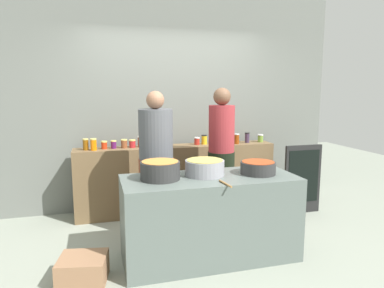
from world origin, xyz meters
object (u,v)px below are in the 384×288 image
preserve_jar_8 (166,142)px  cook_in_cap (221,163)px  preserve_jar_14 (260,138)px  bread_crate (83,269)px  preserve_jar_1 (94,144)px  preserve_jar_6 (140,142)px  cooking_pot_center (205,168)px  chalkboard_sign (303,179)px  preserve_jar_0 (86,144)px  preserve_jar_4 (124,144)px  preserve_jar_5 (132,144)px  cook_with_tongs (156,173)px  preserve_jar_9 (197,141)px  preserve_jar_10 (204,140)px  preserve_jar_12 (236,139)px  preserve_jar_7 (157,143)px  preserve_jar_13 (247,138)px  cooking_pot_left (160,170)px  preserve_jar_3 (114,144)px  preserve_jar_2 (104,145)px  preserve_jar_11 (221,140)px  wooden_spoon (225,184)px  cooking_pot_right (258,168)px

preserve_jar_8 → cook_in_cap: bearing=-43.9°
preserve_jar_14 → bread_crate: (-2.45, -1.56, -0.85)m
preserve_jar_1 → preserve_jar_14: bearing=2.1°
preserve_jar_6 → cooking_pot_center: preserve_jar_6 is taller
preserve_jar_8 → preserve_jar_14: bearing=2.4°
preserve_jar_1 → chalkboard_sign: preserve_jar_1 is taller
preserve_jar_0 → preserve_jar_4: 0.48m
preserve_jar_5 → cook_with_tongs: bearing=-76.4°
preserve_jar_5 → preserve_jar_9: (0.88, -0.01, 0.00)m
preserve_jar_10 → preserve_jar_12: bearing=-11.7°
preserve_jar_6 → preserve_jar_7: bearing=-13.9°
preserve_jar_4 → preserve_jar_7: size_ratio=1.08×
preserve_jar_5 → preserve_jar_12: (1.43, -0.08, 0.02)m
preserve_jar_7 → preserve_jar_8: size_ratio=0.92×
preserve_jar_6 → preserve_jar_8: size_ratio=1.30×
preserve_jar_8 → preserve_jar_9: bearing=7.0°
preserve_jar_13 → cooking_pot_left: (-1.51, -1.36, -0.07)m
preserve_jar_3 → preserve_jar_7: (0.55, -0.04, 0.00)m
preserve_jar_7 → cooking_pot_center: bearing=-79.0°
preserve_jar_2 → cook_with_tongs: bearing=-54.0°
preserve_jar_2 → preserve_jar_9: (1.24, 0.01, 0.00)m
cooking_pot_left → chalkboard_sign: 2.29m
cooking_pot_left → preserve_jar_2: bearing=109.1°
preserve_jar_7 → preserve_jar_11: 0.90m
preserve_jar_5 → preserve_jar_11: (1.21, -0.04, 0.01)m
preserve_jar_10 → preserve_jar_11: bearing=-13.4°
preserve_jar_2 → preserve_jar_13: size_ratio=0.70×
preserve_jar_7 → bread_crate: (-0.93, -1.52, -0.85)m
preserve_jar_5 → preserve_jar_7: preserve_jar_7 is taller
preserve_jar_11 → preserve_jar_12: size_ratio=0.86×
wooden_spoon → preserve_jar_10: bearing=78.6°
preserve_jar_3 → chalkboard_sign: 2.55m
preserve_jar_10 → preserve_jar_14: 0.85m
preserve_jar_8 → preserve_jar_10: size_ratio=0.88×
preserve_jar_6 → preserve_jar_9: preserve_jar_6 is taller
preserve_jar_1 → preserve_jar_2: bearing=30.1°
cook_with_tongs → cooking_pot_center: bearing=-56.8°
preserve_jar_2 → preserve_jar_6: bearing=1.7°
chalkboard_sign → bread_crate: bearing=-160.2°
preserve_jar_12 → cook_with_tongs: 1.44m
preserve_jar_9 → cooking_pot_left: 1.57m
preserve_jar_3 → preserve_jar_4: (0.13, 0.00, 0.00)m
preserve_jar_11 → chalkboard_sign: (0.99, -0.51, -0.50)m
preserve_jar_5 → preserve_jar_0: bearing=-176.1°
wooden_spoon → cook_with_tongs: bearing=115.5°
preserve_jar_2 → preserve_jar_12: size_ratio=0.72×
preserve_jar_6 → cooking_pot_right: bearing=-55.2°
cooking_pot_left → preserve_jar_1: bearing=115.1°
preserve_jar_12 → preserve_jar_13: bearing=18.4°
cook_with_tongs → cook_in_cap: (0.82, 0.14, 0.03)m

